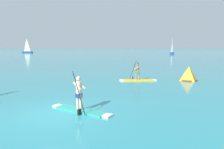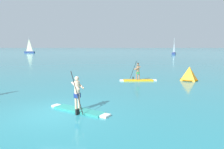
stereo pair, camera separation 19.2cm
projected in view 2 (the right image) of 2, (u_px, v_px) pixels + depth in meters
ground at (56, 113)px, 9.68m from camera, size 440.00×440.00×0.00m
paddleboarder_mid_center at (79, 104)px, 9.90m from camera, size 3.13×2.03×2.05m
paddleboarder_far_right at (138, 77)px, 18.40m from camera, size 3.32×0.89×1.80m
race_marker_buoy at (189, 74)px, 18.58m from camera, size 1.58×1.58×1.26m
sailboat_left_horizon at (29, 50)px, 83.42m from camera, size 4.15×1.47×6.36m
sailboat_right_horizon at (174, 52)px, 70.33m from camera, size 2.50×4.66×5.63m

